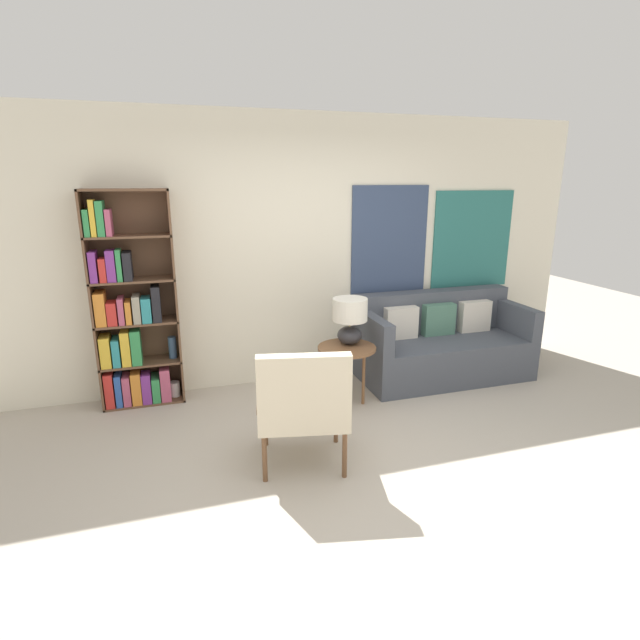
# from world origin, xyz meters

# --- Properties ---
(ground_plane) EXTENTS (14.00, 14.00, 0.00)m
(ground_plane) POSITION_xyz_m (0.00, 0.00, 0.00)
(ground_plane) COLOR #B2A899
(wall_back) EXTENTS (6.40, 0.08, 2.70)m
(wall_back) POSITION_xyz_m (0.06, 2.03, 1.35)
(wall_back) COLOR silver
(wall_back) RESTS_ON ground_plane
(bookshelf) EXTENTS (0.74, 0.30, 1.99)m
(bookshelf) POSITION_xyz_m (-1.61, 1.84, 0.84)
(bookshelf) COLOR brown
(bookshelf) RESTS_ON ground_plane
(armchair) EXTENTS (0.75, 0.70, 0.93)m
(armchair) POSITION_xyz_m (-0.40, 0.27, 0.54)
(armchair) COLOR brown
(armchair) RESTS_ON ground_plane
(couch) EXTENTS (1.80, 0.81, 0.89)m
(couch) POSITION_xyz_m (1.52, 1.61, 0.34)
(couch) COLOR #474C56
(couch) RESTS_ON ground_plane
(side_table) EXTENTS (0.55, 0.55, 0.56)m
(side_table) POSITION_xyz_m (0.29, 1.25, 0.50)
(side_table) COLOR brown
(side_table) RESTS_ON ground_plane
(table_lamp) EXTENTS (0.33, 0.33, 0.44)m
(table_lamp) POSITION_xyz_m (0.35, 1.33, 0.82)
(table_lamp) COLOR #2D2D33
(table_lamp) RESTS_ON side_table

